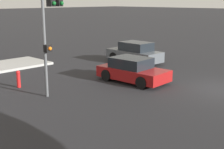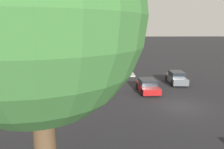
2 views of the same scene
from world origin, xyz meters
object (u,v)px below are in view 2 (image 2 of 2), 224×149
crossing_car_2 (148,86)px  parked_car_2 (1,75)px  crossing_car_1 (176,78)px  traffic_signal (105,54)px  street_tree (36,18)px  parked_car_1 (43,75)px  fire_hydrant (100,80)px  parked_car_0 (82,75)px

crossing_car_2 → parked_car_2: 19.21m
crossing_car_1 → traffic_signal: bearing=106.6°
street_tree → parked_car_1: (21.71, 5.97, -6.43)m
fire_hydrant → crossing_car_1: bearing=-90.7°
crossing_car_2 → parked_car_1: bearing=-117.4°
street_tree → parked_car_0: size_ratio=2.57×
crossing_car_1 → parked_car_0: bearing=80.5°
parked_car_0 → parked_car_1: (-0.03, 5.05, 0.07)m
parked_car_1 → fire_hydrant: (-2.33, -7.57, -0.21)m
traffic_signal → crossing_car_1: size_ratio=1.34×
crossing_car_1 → parked_car_1: (2.45, 17.00, -0.03)m
street_tree → traffic_signal: bearing=-7.4°
street_tree → parked_car_0: street_tree is taller
parked_car_2 → parked_car_1: bearing=177.0°
crossing_car_2 → parked_car_2: bearing=-110.8°
street_tree → parked_car_2: (21.84, 11.50, -6.42)m
parked_car_1 → crossing_car_2: bearing=153.2°
crossing_car_1 → crossing_car_2: size_ratio=1.05×
crossing_car_1 → parked_car_2: (2.59, 22.52, -0.03)m
street_tree → crossing_car_1: bearing=-29.8°
crossing_car_2 → parked_car_0: bearing=-130.2°
parked_car_0 → fire_hydrant: parked_car_0 is taller
crossing_car_2 → fire_hydrant: crossing_car_2 is taller
street_tree → traffic_signal: (17.01, -2.22, -3.17)m
crossing_car_2 → fire_hydrant: (3.55, 5.14, -0.16)m
parked_car_0 → parked_car_2: bearing=-0.6°
crossing_car_2 → parked_car_0: (5.91, 7.67, -0.02)m
parked_car_0 → parked_car_2: 10.58m
parked_car_2 → traffic_signal: bearing=159.0°
street_tree → crossing_car_2: 18.38m
traffic_signal → parked_car_0: bearing=-158.5°
parked_car_2 → crossing_car_2: bearing=160.1°
traffic_signal → parked_car_0: size_ratio=1.41×
traffic_signal → fire_hydrant: (2.36, 0.62, -3.46)m
parked_car_0 → fire_hydrant: (-2.36, -2.52, -0.14)m
traffic_signal → fire_hydrant: size_ratio=6.24×
crossing_car_2 → parked_car_1: size_ratio=0.95×
crossing_car_2 → fire_hydrant: size_ratio=4.44×
parked_car_1 → parked_car_2: parked_car_1 is taller
crossing_car_1 → parked_car_2: bearing=85.7°
crossing_car_2 → parked_car_0: crossing_car_2 is taller
traffic_signal → parked_car_2: bearing=-121.6°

